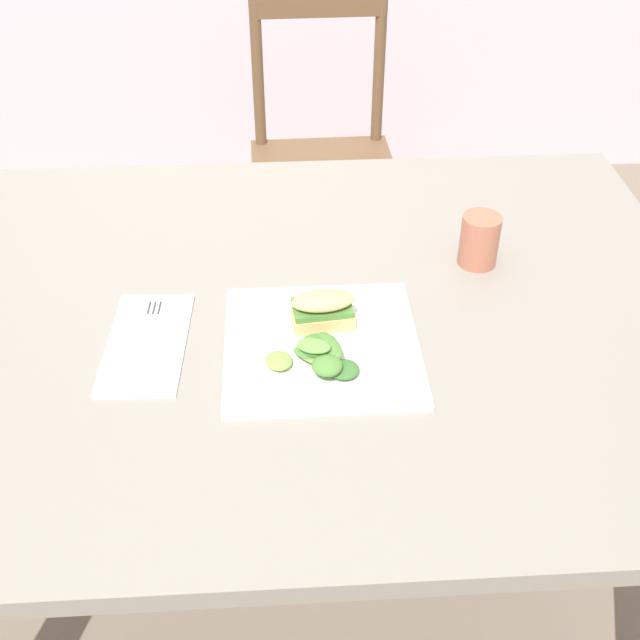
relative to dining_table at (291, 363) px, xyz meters
name	(u,v)px	position (x,y,z in m)	size (l,w,h in m)	color
ground_plane	(266,599)	(-0.07, -0.03, -0.63)	(7.52, 7.52, 0.00)	#7A6B5B
dining_table	(291,363)	(0.00, 0.00, 0.00)	(1.32, 0.98, 0.74)	gray
chair_wooden_far	(323,163)	(0.12, 1.05, -0.18)	(0.41, 0.41, 0.87)	brown
plate_lunch	(322,345)	(0.04, -0.10, 0.12)	(0.28, 0.28, 0.01)	white
sandwich_half_front	(323,309)	(0.05, -0.06, 0.15)	(0.10, 0.07, 0.06)	#DBB270
salad_mixed_greens	(320,354)	(0.04, -0.14, 0.14)	(0.13, 0.11, 0.04)	#3D7033
napkin_folded	(147,343)	(-0.21, -0.07, 0.11)	(0.11, 0.23, 0.00)	white
fork_on_napkin	(148,333)	(-0.21, -0.06, 0.12)	(0.03, 0.19, 0.00)	silver
cup_extra_side	(479,240)	(0.31, 0.11, 0.16)	(0.06, 0.06, 0.09)	#B2664C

